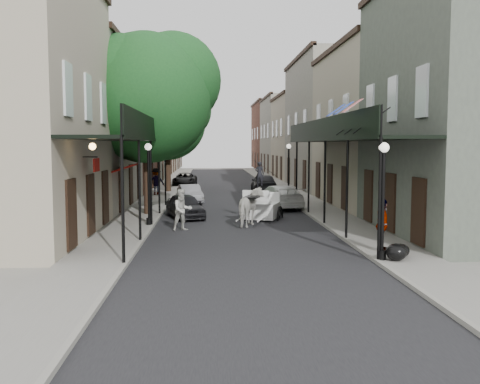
{
  "coord_description": "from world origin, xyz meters",
  "views": [
    {
      "loc": [
        -1.35,
        -18.42,
        3.74
      ],
      "look_at": [
        0.06,
        5.97,
        1.6
      ],
      "focal_mm": 40.0,
      "sensor_mm": 36.0,
      "label": 1
    }
  ],
  "objects": [
    {
      "name": "car_left_near",
      "position": [
        -2.6,
        9.0,
        0.63
      ],
      "size": [
        2.44,
        3.96,
        1.26
      ],
      "primitive_type": "imported",
      "rotation": [
        0.0,
        0.0,
        0.28
      ],
      "color": "black",
      "rests_on": "ground"
    },
    {
      "name": "lamppost_right_far",
      "position": [
        4.1,
        18.0,
        2.05
      ],
      "size": [
        0.32,
        0.32,
        3.71
      ],
      "color": "black",
      "rests_on": "sidewalk_right"
    },
    {
      "name": "car_right_far",
      "position": [
        2.94,
        23.49,
        0.76
      ],
      "size": [
        1.81,
        4.47,
        1.52
      ],
      "primitive_type": "imported",
      "rotation": [
        0.0,
        0.0,
        3.14
      ],
      "color": "black",
      "rests_on": "ground"
    },
    {
      "name": "pedestrian_sidewalk_left",
      "position": [
        -5.26,
        20.95,
        1.09
      ],
      "size": [
        1.4,
        1.03,
        1.94
      ],
      "primitive_type": "imported",
      "rotation": [
        0.0,
        0.0,
        3.41
      ],
      "color": "gray",
      "rests_on": "sidewalk_left"
    },
    {
      "name": "car_right_near",
      "position": [
        2.75,
        12.98,
        0.69
      ],
      "size": [
        2.9,
        5.08,
        1.39
      ],
      "primitive_type": "imported",
      "rotation": [
        0.0,
        0.0,
        3.35
      ],
      "color": "white",
      "rests_on": "ground"
    },
    {
      "name": "lamppost_left",
      "position": [
        -4.1,
        6.0,
        2.05
      ],
      "size": [
        0.32,
        0.32,
        3.71
      ],
      "color": "black",
      "rests_on": "sidewalk_left"
    },
    {
      "name": "sidewalk_left",
      "position": [
        -5.0,
        20.0,
        0.06
      ],
      "size": [
        2.2,
        90.0,
        0.12
      ],
      "primitive_type": "cube",
      "color": "gray",
      "rests_on": "ground"
    },
    {
      "name": "car_left_mid",
      "position": [
        -2.6,
        16.11,
        0.6
      ],
      "size": [
        1.9,
        3.79,
        1.19
      ],
      "primitive_type": "imported",
      "rotation": [
        0.0,
        0.0,
        0.18
      ],
      "color": "gray",
      "rests_on": "ground"
    },
    {
      "name": "carriage",
      "position": [
        1.42,
        8.64,
        1.15
      ],
      "size": [
        2.34,
        2.94,
        2.97
      ],
      "rotation": [
        0.0,
        0.0,
        -0.31
      ],
      "color": "black",
      "rests_on": "ground"
    },
    {
      "name": "tree_near",
      "position": [
        -4.2,
        10.18,
        6.49
      ],
      "size": [
        7.31,
        6.8,
        9.63
      ],
      "color": "#382619",
      "rests_on": "sidewalk_left"
    },
    {
      "name": "trash_bags",
      "position": [
        4.62,
        -2.03,
        0.38
      ],
      "size": [
        0.9,
        1.05,
        0.55
      ],
      "color": "black",
      "rests_on": "sidewalk_right"
    },
    {
      "name": "lamppost_right_near",
      "position": [
        4.1,
        -2.0,
        2.05
      ],
      "size": [
        0.32,
        0.32,
        3.71
      ],
      "color": "black",
      "rests_on": "sidewalk_right"
    },
    {
      "name": "ground",
      "position": [
        0.0,
        0.0,
        0.0
      ],
      "size": [
        140.0,
        140.0,
        0.0
      ],
      "primitive_type": "plane",
      "color": "gray",
      "rests_on": "ground"
    },
    {
      "name": "sidewalk_right",
      "position": [
        5.0,
        20.0,
        0.06
      ],
      "size": [
        2.2,
        90.0,
        0.12
      ],
      "primitive_type": "cube",
      "color": "gray",
      "rests_on": "ground"
    },
    {
      "name": "gallery_left",
      "position": [
        -4.79,
        6.98,
        4.05
      ],
      "size": [
        2.2,
        18.05,
        4.88
      ],
      "color": "black",
      "rests_on": "sidewalk_left"
    },
    {
      "name": "car_left_far",
      "position": [
        -3.6,
        31.02,
        0.6
      ],
      "size": [
        2.21,
        4.42,
        1.2
      ],
      "primitive_type": "imported",
      "rotation": [
        0.0,
        0.0,
        -0.05
      ],
      "color": "black",
      "rests_on": "ground"
    },
    {
      "name": "building_row_right",
      "position": [
        8.6,
        30.0,
        5.25
      ],
      "size": [
        5.0,
        80.0,
        10.5
      ],
      "primitive_type": "cube",
      "color": "gray",
      "rests_on": "ground"
    },
    {
      "name": "road",
      "position": [
        0.0,
        20.0,
        0.01
      ],
      "size": [
        8.0,
        90.0,
        0.01
      ],
      "primitive_type": "cube",
      "color": "black",
      "rests_on": "ground"
    },
    {
      "name": "pedestrian_walking",
      "position": [
        -2.54,
        4.91,
        0.92
      ],
      "size": [
        1.1,
        1.0,
        1.83
      ],
      "primitive_type": "imported",
      "rotation": [
        0.0,
        0.0,
        0.42
      ],
      "color": "beige",
      "rests_on": "ground"
    },
    {
      "name": "building_row_left",
      "position": [
        -8.6,
        30.0,
        5.25
      ],
      "size": [
        5.0,
        80.0,
        10.5
      ],
      "primitive_type": "cube",
      "color": "#9E957E",
      "rests_on": "ground"
    },
    {
      "name": "horse",
      "position": [
        0.58,
        6.0,
        0.89
      ],
      "size": [
        1.55,
        2.29,
        1.78
      ],
      "primitive_type": "imported",
      "rotation": [
        0.0,
        0.0,
        2.83
      ],
      "color": "silver",
      "rests_on": "ground"
    },
    {
      "name": "tree_far",
      "position": [
        -4.25,
        24.18,
        5.84
      ],
      "size": [
        6.45,
        6.0,
        8.61
      ],
      "color": "#382619",
      "rests_on": "sidewalk_left"
    },
    {
      "name": "gallery_right",
      "position": [
        4.79,
        6.98,
        4.05
      ],
      "size": [
        2.2,
        18.05,
        4.88
      ],
      "color": "black",
      "rests_on": "sidewalk_right"
    },
    {
      "name": "pedestrian_sidewalk_right",
      "position": [
        4.55,
        -0.62,
        1.02
      ],
      "size": [
        0.76,
        1.15,
        1.81
      ],
      "primitive_type": "imported",
      "rotation": [
        0.0,
        0.0,
        1.24
      ],
      "color": "gray",
      "rests_on": "sidewalk_right"
    }
  ]
}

